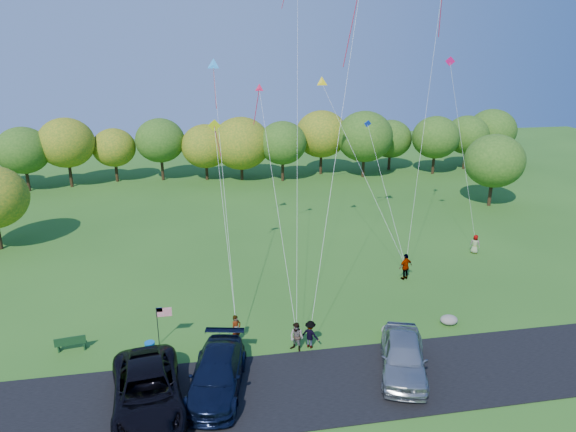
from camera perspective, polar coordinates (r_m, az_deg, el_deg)
name	(u,v)px	position (r m, az deg, el deg)	size (l,w,h in m)	color
ground	(310,341)	(29.87, 2.41, -13.72)	(140.00, 140.00, 0.00)	#2A5C1A
asphalt_lane	(327,384)	(26.64, 4.35, -18.15)	(44.00, 6.00, 0.06)	black
treeline	(226,144)	(61.85, -6.94, 7.92)	(75.78, 27.75, 8.06)	#392814
minivan_dark	(147,391)	(25.41, -15.36, -18.24)	(3.07, 6.65, 1.85)	black
minivan_navy	(217,374)	(25.92, -7.91, -17.03)	(2.42, 5.96, 1.73)	black
minivan_silver	(403,356)	(27.44, 12.71, -14.93)	(2.22, 5.53, 1.88)	#969AA0
flyer_a	(236,329)	(29.48, -5.77, -12.38)	(0.61, 0.40, 1.67)	#4C4C59
flyer_b	(297,337)	(28.60, 0.97, -13.31)	(0.82, 0.64, 1.68)	#4C4C59
flyer_c	(310,334)	(28.94, 2.49, -13.01)	(1.04, 0.60, 1.61)	#4C4C59
flyer_d	(406,267)	(37.51, 12.94, -5.50)	(1.14, 0.47, 1.94)	#4C4C59
flyer_e	(475,244)	(43.79, 20.06, -2.95)	(0.75, 0.49, 1.54)	#4C4C59
park_bench	(71,343)	(31.13, -23.00, -12.87)	(1.61, 0.50, 0.89)	#143719
trash_barrel	(150,349)	(29.40, -15.07, -14.07)	(0.54, 0.54, 0.81)	#0B5BAB
flag_assembly	(161,317)	(29.60, -13.89, -10.81)	(0.85, 0.55, 2.29)	black
boulder_near	(393,330)	(30.81, 11.54, -12.32)	(1.31, 1.02, 0.65)	gray
boulder_far	(449,320)	(32.77, 17.45, -10.95)	(1.06, 0.88, 0.55)	gray
kites_aloft	(318,16)	(38.72, 3.39, 21.31)	(17.99, 10.09, 14.81)	red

